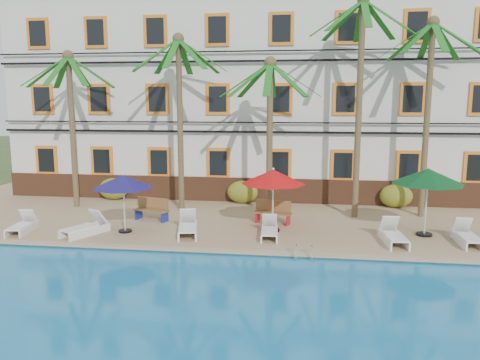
# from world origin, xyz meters

# --- Properties ---
(ground) EXTENTS (100.00, 100.00, 0.00)m
(ground) POSITION_xyz_m (0.00, 0.00, 0.00)
(ground) COLOR #384C23
(ground) RESTS_ON ground
(pool_deck) EXTENTS (30.00, 12.00, 0.25)m
(pool_deck) POSITION_xyz_m (0.00, 5.00, 0.12)
(pool_deck) COLOR tan
(pool_deck) RESTS_ON ground
(swimming_pool) EXTENTS (26.00, 12.00, 0.20)m
(swimming_pool) POSITION_xyz_m (0.00, -7.00, 0.10)
(swimming_pool) COLOR #1878B6
(swimming_pool) RESTS_ON ground
(pool_coping) EXTENTS (30.00, 0.35, 0.06)m
(pool_coping) POSITION_xyz_m (0.00, -0.90, 0.28)
(pool_coping) COLOR tan
(pool_coping) RESTS_ON pool_deck
(hotel_building) EXTENTS (25.40, 6.44, 10.22)m
(hotel_building) POSITION_xyz_m (0.00, 9.98, 5.37)
(hotel_building) COLOR silver
(hotel_building) RESTS_ON pool_deck
(palm_a) EXTENTS (4.19, 4.19, 7.16)m
(palm_a) POSITION_xyz_m (-7.93, 4.89, 4.88)
(palm_a) COLOR brown
(palm_a) RESTS_ON pool_deck
(palm_b) EXTENTS (4.19, 4.19, 7.80)m
(palm_b) POSITION_xyz_m (-2.81, 4.77, 5.26)
(palm_b) COLOR brown
(palm_b) RESTS_ON pool_deck
(palm_c) EXTENTS (4.19, 4.19, 6.71)m
(palm_c) POSITION_xyz_m (1.20, 4.10, 4.62)
(palm_c) COLOR brown
(palm_c) RESTS_ON pool_deck
(palm_d) EXTENTS (4.19, 4.19, 9.14)m
(palm_d) POSITION_xyz_m (4.86, 4.54, 6.02)
(palm_d) COLOR brown
(palm_d) RESTS_ON pool_deck
(palm_e) EXTENTS (4.19, 4.19, 8.30)m
(palm_e) POSITION_xyz_m (7.71, 5.04, 5.55)
(palm_e) COLOR brown
(palm_e) RESTS_ON pool_deck
(shrub_left) EXTENTS (1.50, 0.90, 1.10)m
(shrub_left) POSITION_xyz_m (-6.80, 6.60, 0.80)
(shrub_left) COLOR #32611B
(shrub_left) RESTS_ON pool_deck
(shrub_mid) EXTENTS (1.50, 0.90, 1.10)m
(shrub_mid) POSITION_xyz_m (-0.25, 6.60, 0.80)
(shrub_mid) COLOR #32611B
(shrub_mid) RESTS_ON pool_deck
(shrub_right) EXTENTS (1.50, 0.90, 1.10)m
(shrub_right) POSITION_xyz_m (6.95, 6.60, 0.80)
(shrub_right) COLOR #32611B
(shrub_right) RESTS_ON pool_deck
(umbrella_blue) EXTENTS (2.26, 2.26, 2.26)m
(umbrella_blue) POSITION_xyz_m (-4.02, 0.97, 2.18)
(umbrella_blue) COLOR black
(umbrella_blue) RESTS_ON pool_deck
(umbrella_red) EXTENTS (2.45, 2.45, 2.45)m
(umbrella_red) POSITION_xyz_m (1.51, 1.82, 2.34)
(umbrella_red) COLOR black
(umbrella_red) RESTS_ON pool_deck
(umbrella_green) EXTENTS (2.57, 2.57, 2.57)m
(umbrella_green) POSITION_xyz_m (7.10, 1.97, 2.45)
(umbrella_green) COLOR black
(umbrella_green) RESTS_ON pool_deck
(lounger_a) EXTENTS (0.83, 1.74, 0.79)m
(lounger_a) POSITION_xyz_m (-7.88, 0.45, 0.51)
(lounger_a) COLOR white
(lounger_a) RESTS_ON pool_deck
(lounger_b) EXTENTS (1.41, 1.92, 0.86)m
(lounger_b) POSITION_xyz_m (-5.34, 0.45, 0.53)
(lounger_b) COLOR white
(lounger_b) RESTS_ON pool_deck
(lounger_c) EXTENTS (1.05, 1.97, 0.88)m
(lounger_c) POSITION_xyz_m (-1.59, 0.97, 0.54)
(lounger_c) COLOR white
(lounger_c) RESTS_ON pool_deck
(lounger_d) EXTENTS (0.68, 1.69, 0.78)m
(lounger_d) POSITION_xyz_m (1.45, 1.00, 0.50)
(lounger_d) COLOR white
(lounger_d) RESTS_ON pool_deck
(lounger_e) EXTENTS (0.78, 1.88, 0.87)m
(lounger_e) POSITION_xyz_m (5.78, 0.84, 0.53)
(lounger_e) COLOR white
(lounger_e) RESTS_ON pool_deck
(lounger_f) EXTENTS (0.65, 1.78, 0.84)m
(lounger_f) POSITION_xyz_m (8.30, 1.08, 0.52)
(lounger_f) COLOR white
(lounger_f) RESTS_ON pool_deck
(bench_left) EXTENTS (1.57, 0.88, 0.93)m
(bench_left) POSITION_xyz_m (-3.56, 2.87, 0.72)
(bench_left) COLOR olive
(bench_left) RESTS_ON pool_deck
(bench_right) EXTENTS (1.57, 0.81, 0.93)m
(bench_right) POSITION_xyz_m (1.46, 3.05, 0.72)
(bench_right) COLOR olive
(bench_right) RESTS_ON pool_deck
(pool_ladder) EXTENTS (0.54, 0.74, 0.74)m
(pool_ladder) POSITION_xyz_m (2.70, -1.00, 0.25)
(pool_ladder) COLOR silver
(pool_ladder) RESTS_ON ground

